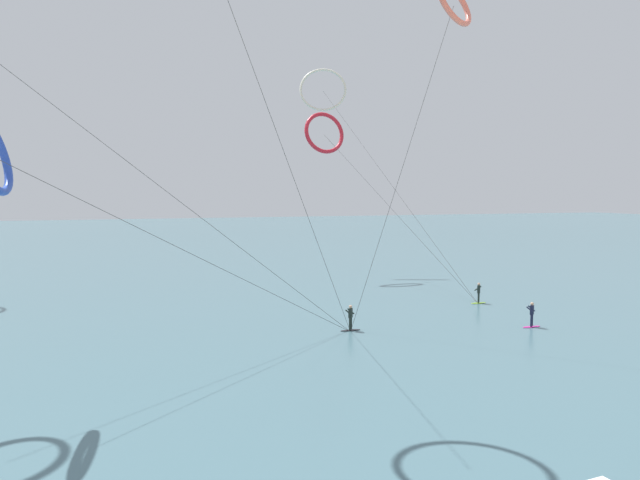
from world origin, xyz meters
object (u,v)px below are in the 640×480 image
(kite_ivory, at_px, (323,90))
(kite_coral, at_px, (454,3))
(surfer_charcoal, at_px, (350,319))
(surfer_lime, at_px, (479,294))
(kite_crimson, at_px, (324,133))
(surfer_magenta, at_px, (532,316))

(kite_ivory, distance_m, kite_coral, 33.06)
(surfer_charcoal, relative_size, kite_ivory, 0.07)
(surfer_charcoal, relative_size, surfer_lime, 1.00)
(kite_crimson, xyz_separation_m, kite_coral, (-1.63, -27.40, 5.09))
(kite_ivory, bearing_deg, kite_crimson, -88.54)
(surfer_magenta, distance_m, kite_ivory, 38.46)
(surfer_charcoal, distance_m, kite_crimson, 28.90)
(surfer_charcoal, xyz_separation_m, kite_coral, (5.23, -3.44, 19.72))
(surfer_charcoal, xyz_separation_m, surfer_magenta, (11.90, -3.17, 0.00))
(surfer_lime, xyz_separation_m, kite_ivory, (-4.85, 24.18, 20.15))
(surfer_lime, height_order, kite_crimson, kite_crimson)
(surfer_magenta, xyz_separation_m, surfer_lime, (1.63, 8.42, 0.00))
(surfer_magenta, distance_m, kite_coral, 20.82)
(surfer_lime, relative_size, kite_coral, 0.08)
(surfer_lime, bearing_deg, surfer_charcoal, 153.99)
(surfer_lime, bearing_deg, kite_ivory, 54.10)
(surfer_lime, distance_m, kite_coral, 23.10)
(surfer_charcoal, relative_size, kite_crimson, 0.09)
(surfer_charcoal, bearing_deg, kite_ivory, -155.46)
(kite_crimson, relative_size, kite_ivory, 0.75)
(surfer_charcoal, height_order, kite_ivory, kite_ivory)
(surfer_charcoal, height_order, kite_coral, kite_coral)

